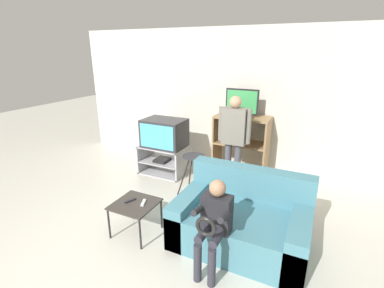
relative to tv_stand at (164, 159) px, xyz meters
The scene contains 13 objects.
ground_plane 2.65m from the tv_stand, 71.25° to the right, with size 18.00×18.00×0.00m, color beige.
wall_back 1.60m from the tv_stand, 45.55° to the left, with size 6.40×0.06×2.60m.
tv_stand is the anchor object (origin of this frame).
television_main 0.52m from the tv_stand, ahead, with size 0.75×0.54×0.50m.
media_shelf 1.45m from the tv_stand, 22.76° to the left, with size 0.96×0.49×1.10m.
television_flat 1.75m from the tv_stand, 23.02° to the left, with size 0.57×0.20×0.48m.
folding_stool 0.98m from the tv_stand, 28.79° to the right, with size 0.39×0.44×0.63m.
snack_table 1.86m from the tv_stand, 69.74° to the right, with size 0.51×0.51×0.42m.
remote_control_black 1.82m from the tv_stand, 71.99° to the right, with size 0.04×0.14×0.02m, color #232328.
remote_control_white 1.86m from the tv_stand, 66.45° to the right, with size 0.04×0.14×0.02m, color silver.
couch 2.30m from the tv_stand, 35.16° to the right, with size 1.51×0.98×0.83m.
person_standing_adult 1.49m from the tv_stand, ahead, with size 0.53×0.20×1.54m.
person_seated_child 2.58m from the tv_stand, 47.42° to the right, with size 0.33×0.43×1.00m.
Camera 1 is at (1.72, -1.63, 2.21)m, focal length 26.00 mm.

